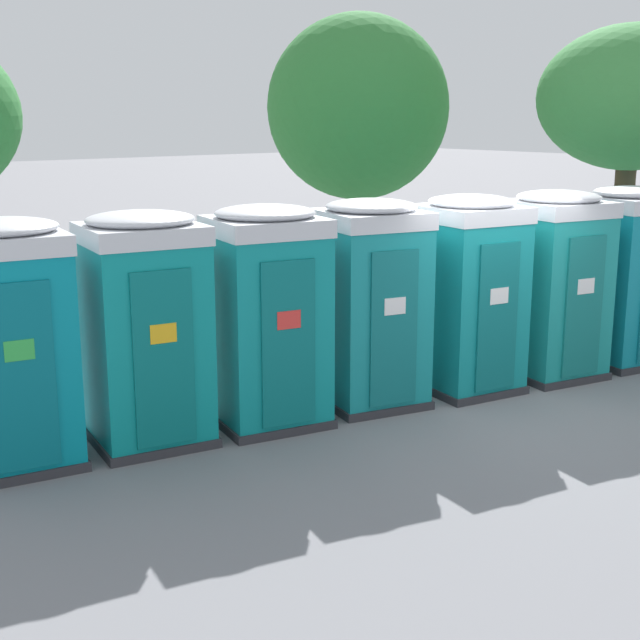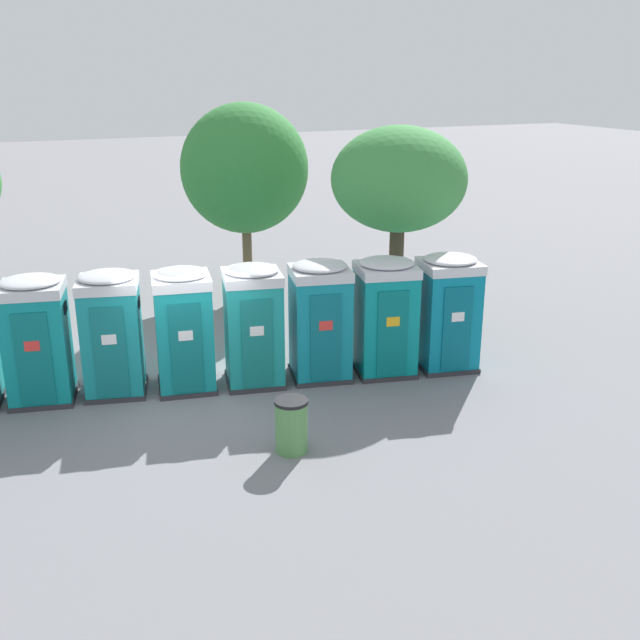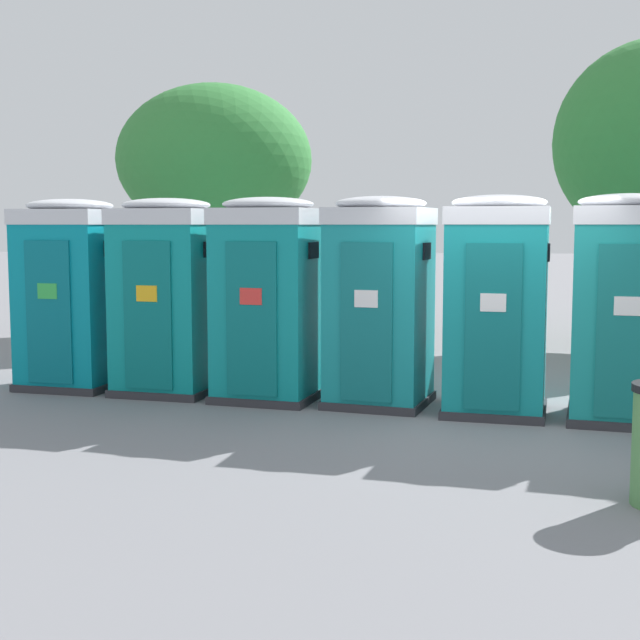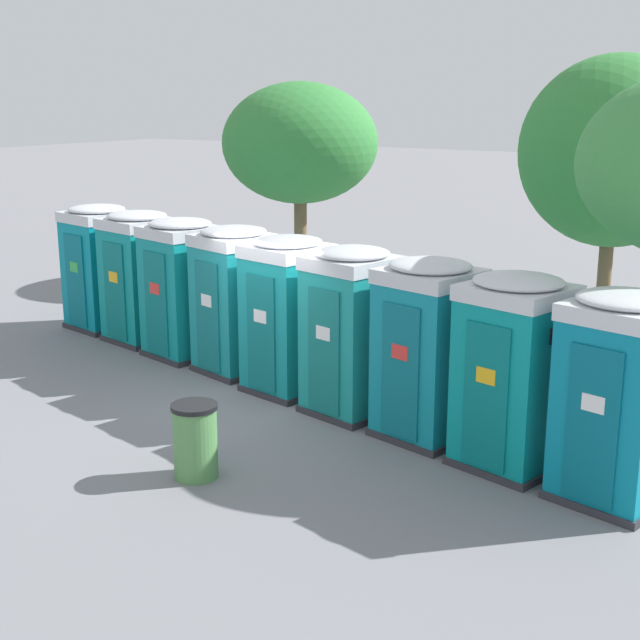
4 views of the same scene
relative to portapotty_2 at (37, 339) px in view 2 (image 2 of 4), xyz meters
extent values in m
plane|color=slate|center=(2.68, -0.98, -1.28)|extent=(120.00, 120.00, 0.00)
cube|color=#2D2D33|center=(0.00, 0.01, -1.23)|extent=(1.44, 1.42, 0.10)
cube|color=#0D8A8C|center=(0.00, 0.01, -0.13)|extent=(1.37, 1.35, 2.10)
cube|color=#0A6B6D|center=(-0.12, -0.57, -0.21)|extent=(0.63, 0.16, 1.85)
cube|color=red|center=(-0.12, -0.58, 0.07)|extent=(0.28, 0.07, 0.20)
cube|color=black|center=(0.58, -0.12, 0.60)|extent=(0.10, 0.36, 0.20)
cube|color=silver|center=(0.00, 0.01, 1.02)|extent=(1.41, 1.39, 0.20)
ellipsoid|color=silver|center=(0.00, 0.01, 1.17)|extent=(1.35, 1.33, 0.18)
cube|color=#2D2D33|center=(1.40, -0.21, -1.23)|extent=(1.43, 1.44, 0.10)
cube|color=teal|center=(1.40, -0.21, -0.13)|extent=(1.36, 1.37, 2.10)
cube|color=#106A6E|center=(1.26, -0.78, -0.21)|extent=(0.61, 0.18, 1.85)
cube|color=white|center=(1.26, -0.80, 0.07)|extent=(0.27, 0.07, 0.20)
cube|color=black|center=(1.96, -0.35, 0.60)|extent=(0.11, 0.36, 0.20)
cube|color=silver|center=(1.40, -0.21, 1.02)|extent=(1.40, 1.41, 0.20)
ellipsoid|color=silver|center=(1.40, -0.21, 1.17)|extent=(1.33, 1.35, 0.18)
cube|color=#2D2D33|center=(2.77, -0.58, -1.23)|extent=(1.35, 1.38, 0.10)
cube|color=#11878B|center=(2.77, -0.58, -0.13)|extent=(1.29, 1.31, 2.10)
cube|color=#0D6A6D|center=(2.67, -1.15, -0.21)|extent=(0.61, 0.13, 1.85)
cube|color=white|center=(2.66, -1.17, 0.07)|extent=(0.28, 0.06, 0.20)
cube|color=black|center=(3.33, -0.67, 0.60)|extent=(0.09, 0.36, 0.20)
cube|color=silver|center=(2.77, -0.58, 1.02)|extent=(1.33, 1.35, 0.20)
ellipsoid|color=silver|center=(2.77, -0.58, 1.17)|extent=(1.26, 1.29, 0.18)
cube|color=#2D2D33|center=(4.15, -0.88, -1.23)|extent=(1.40, 1.41, 0.10)
cube|color=teal|center=(4.15, -0.88, -0.13)|extent=(1.33, 1.34, 2.10)
cube|color=#116E6C|center=(4.03, -1.45, -0.21)|extent=(0.61, 0.15, 1.85)
cube|color=white|center=(4.03, -1.47, 0.07)|extent=(0.28, 0.06, 0.20)
cube|color=black|center=(4.71, -0.99, 0.60)|extent=(0.10, 0.36, 0.20)
cube|color=silver|center=(4.15, -0.88, 1.02)|extent=(1.37, 1.38, 0.20)
ellipsoid|color=silver|center=(4.15, -0.88, 1.17)|extent=(1.31, 1.32, 0.18)
cube|color=#2D2D33|center=(5.54, -1.12, -1.23)|extent=(1.44, 1.42, 0.10)
cube|color=#0F8396|center=(5.54, -1.12, -0.13)|extent=(1.37, 1.36, 2.10)
cube|color=#0B6675|center=(5.42, -1.69, -0.21)|extent=(0.63, 0.16, 1.85)
cube|color=red|center=(5.42, -1.71, 0.07)|extent=(0.28, 0.07, 0.20)
cube|color=black|center=(6.12, -1.24, 0.60)|extent=(0.10, 0.36, 0.20)
cube|color=silver|center=(5.54, -1.12, 1.02)|extent=(1.41, 1.40, 0.20)
ellipsoid|color=silver|center=(5.54, -1.12, 1.17)|extent=(1.34, 1.33, 0.18)
cube|color=#2D2D33|center=(6.92, -1.45, -1.23)|extent=(1.47, 1.44, 0.10)
cube|color=#098B8C|center=(6.92, -1.45, -0.13)|extent=(1.40, 1.37, 2.10)
cube|color=#076D6D|center=(6.79, -2.02, -0.21)|extent=(0.64, 0.17, 1.85)
cube|color=yellow|center=(6.79, -2.04, 0.07)|extent=(0.28, 0.07, 0.20)
cube|color=black|center=(7.50, -1.58, 0.60)|extent=(0.10, 0.36, 0.20)
cube|color=silver|center=(6.92, -1.45, 1.02)|extent=(1.44, 1.41, 0.20)
ellipsoid|color=silver|center=(6.92, -1.45, 1.17)|extent=(1.37, 1.34, 0.18)
cube|color=#2D2D33|center=(8.31, -1.72, -1.23)|extent=(1.43, 1.41, 0.10)
cube|color=#097C97|center=(8.31, -1.72, -0.13)|extent=(1.36, 1.35, 2.10)
cube|color=#076075|center=(8.19, -2.29, -0.21)|extent=(0.63, 0.16, 1.85)
cube|color=white|center=(8.19, -2.31, 0.07)|extent=(0.28, 0.06, 0.20)
cube|color=black|center=(8.88, -1.84, 0.60)|extent=(0.10, 0.36, 0.20)
cube|color=silver|center=(8.31, -1.72, 1.02)|extent=(1.40, 1.39, 0.20)
ellipsoid|color=silver|center=(8.31, -1.72, 1.17)|extent=(1.33, 1.32, 0.18)
cylinder|color=brown|center=(6.08, 5.36, 0.05)|extent=(0.27, 0.27, 2.66)
ellipsoid|color=#337F38|center=(6.08, 5.36, 2.36)|extent=(3.55, 3.55, 3.58)
cylinder|color=#4C3826|center=(8.46, 0.88, 0.27)|extent=(0.36, 0.36, 3.11)
ellipsoid|color=#3D8C42|center=(8.46, 0.88, 2.52)|extent=(3.24, 3.24, 2.50)
cylinder|color=#518C4C|center=(3.76, -3.98, -0.83)|extent=(0.55, 0.55, 0.91)
cylinder|color=black|center=(3.76, -3.98, -0.35)|extent=(0.59, 0.59, 0.06)
camera|label=1|loc=(-5.76, -8.09, 2.25)|focal=50.00mm
camera|label=2|loc=(-0.41, -14.78, 5.02)|focal=42.00mm
camera|label=3|loc=(1.70, -11.00, 0.91)|focal=50.00mm
camera|label=4|loc=(10.82, -11.81, 3.43)|focal=50.00mm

